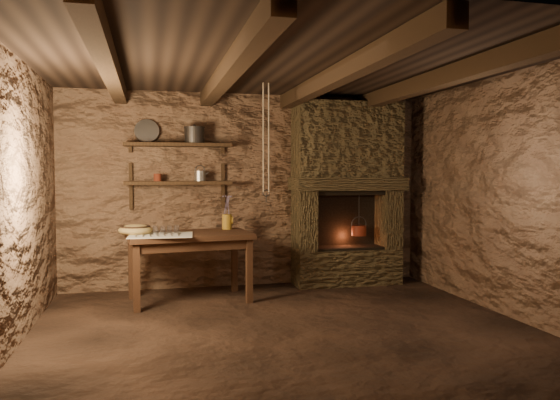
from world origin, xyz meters
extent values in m
plane|color=black|center=(0.00, 0.00, 0.00)|extent=(4.50, 4.50, 0.00)
cube|color=brown|center=(0.00, 2.00, 1.20)|extent=(4.50, 0.04, 2.40)
cube|color=brown|center=(0.00, -2.00, 1.20)|extent=(4.50, 0.04, 2.40)
cube|color=brown|center=(-2.25, 0.00, 1.20)|extent=(0.04, 4.00, 2.40)
cube|color=brown|center=(2.25, 0.00, 1.20)|extent=(0.04, 4.00, 2.40)
cube|color=black|center=(0.00, 0.00, 2.40)|extent=(4.50, 4.00, 0.04)
cube|color=black|center=(-1.50, 0.00, 2.31)|extent=(0.14, 3.95, 0.16)
cube|color=black|center=(-0.50, 0.00, 2.31)|extent=(0.14, 3.95, 0.16)
cube|color=black|center=(0.50, 0.00, 2.31)|extent=(0.14, 3.95, 0.16)
cube|color=black|center=(1.50, 0.00, 2.31)|extent=(0.14, 3.95, 0.16)
cube|color=black|center=(-0.85, 1.84, 1.30)|extent=(1.25, 0.30, 0.04)
cube|color=black|center=(-0.85, 1.84, 1.75)|extent=(1.25, 0.30, 0.04)
cube|color=#3A2F1D|center=(1.25, 1.77, 0.23)|extent=(1.35, 0.45, 0.45)
cube|color=#3A2F1D|center=(0.69, 1.77, 0.82)|extent=(0.23, 0.45, 0.75)
cube|color=#3A2F1D|center=(1.81, 1.77, 0.82)|extent=(0.23, 0.45, 0.75)
cube|color=#3A2F1D|center=(1.25, 1.74, 1.28)|extent=(1.43, 0.51, 0.16)
cube|color=#3A2F1D|center=(1.25, 1.77, 1.83)|extent=(1.35, 0.45, 0.94)
cube|color=black|center=(1.25, 1.96, 0.82)|extent=(0.90, 0.06, 0.75)
cube|color=#341E12|center=(-0.76, 1.31, 0.73)|extent=(1.40, 0.90, 0.06)
cube|color=#341E12|center=(-0.76, 1.31, 0.64)|extent=(1.27, 0.77, 0.09)
cube|color=beige|center=(-1.07, 1.12, 0.76)|extent=(0.70, 0.58, 0.01)
cylinder|color=olive|center=(-0.31, 1.59, 0.85)|extent=(0.15, 0.15, 0.18)
torus|color=olive|center=(-0.25, 1.59, 0.86)|extent=(0.02, 0.10, 0.10)
ellipsoid|color=#A98949|center=(-1.34, 1.32, 0.80)|extent=(0.43, 0.43, 0.13)
cylinder|color=#2C2927|center=(-0.66, 1.84, 1.86)|extent=(0.31, 0.31, 0.18)
cylinder|color=#A7A6A1|center=(-1.21, 1.94, 1.91)|extent=(0.29, 0.13, 0.29)
cylinder|color=#5D1E12|center=(-1.09, 1.84, 1.36)|extent=(0.11, 0.11, 0.09)
cylinder|color=maroon|center=(1.40, 1.72, 0.68)|extent=(0.19, 0.19, 0.13)
torus|color=#2C2927|center=(1.40, 1.72, 0.76)|extent=(0.21, 0.01, 0.21)
cylinder|color=#2C2927|center=(1.40, 1.72, 0.94)|extent=(0.01, 0.01, 0.44)
camera|label=1|loc=(-1.19, -4.75, 1.43)|focal=35.00mm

